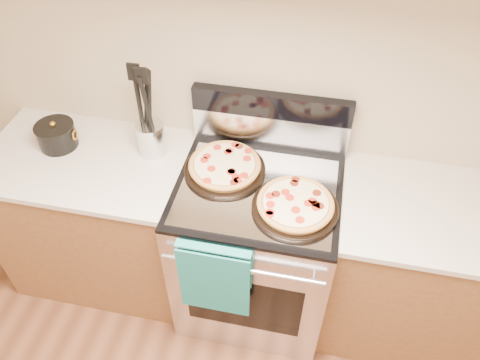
% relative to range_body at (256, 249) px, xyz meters
% --- Properties ---
extents(wall_back, '(4.00, 0.00, 4.00)m').
position_rel_range_body_xyz_m(wall_back, '(0.00, 0.35, 0.90)').
color(wall_back, tan).
rests_on(wall_back, ground).
extents(range_body, '(0.76, 0.68, 0.90)m').
position_rel_range_body_xyz_m(range_body, '(0.00, 0.00, 0.00)').
color(range_body, '#B7B7BC').
rests_on(range_body, ground).
extents(oven_window, '(0.56, 0.01, 0.40)m').
position_rel_range_body_xyz_m(oven_window, '(0.00, -0.34, 0.00)').
color(oven_window, black).
rests_on(oven_window, range_body).
extents(cooktop, '(0.76, 0.68, 0.02)m').
position_rel_range_body_xyz_m(cooktop, '(0.00, 0.00, 0.46)').
color(cooktop, black).
rests_on(cooktop, range_body).
extents(backsplash_lower, '(0.76, 0.06, 0.18)m').
position_rel_range_body_xyz_m(backsplash_lower, '(0.00, 0.31, 0.56)').
color(backsplash_lower, silver).
rests_on(backsplash_lower, cooktop).
extents(backsplash_upper, '(0.76, 0.06, 0.12)m').
position_rel_range_body_xyz_m(backsplash_upper, '(0.00, 0.31, 0.71)').
color(backsplash_upper, black).
rests_on(backsplash_upper, backsplash_lower).
extents(oven_handle, '(0.70, 0.03, 0.03)m').
position_rel_range_body_xyz_m(oven_handle, '(0.00, -0.38, 0.35)').
color(oven_handle, silver).
rests_on(oven_handle, range_body).
extents(dish_towel, '(0.32, 0.05, 0.42)m').
position_rel_range_body_xyz_m(dish_towel, '(-0.12, -0.38, 0.25)').
color(dish_towel, teal).
rests_on(dish_towel, oven_handle).
extents(foil_sheet, '(0.70, 0.55, 0.01)m').
position_rel_range_body_xyz_m(foil_sheet, '(0.00, -0.03, 0.47)').
color(foil_sheet, gray).
rests_on(foil_sheet, cooktop).
extents(cabinet_left, '(1.00, 0.62, 0.88)m').
position_rel_range_body_xyz_m(cabinet_left, '(-0.88, 0.03, -0.01)').
color(cabinet_left, brown).
rests_on(cabinet_left, ground).
extents(countertop_left, '(1.02, 0.64, 0.03)m').
position_rel_range_body_xyz_m(countertop_left, '(-0.88, 0.03, 0.45)').
color(countertop_left, '#BEB6AA').
rests_on(countertop_left, cabinet_left).
extents(cabinet_right, '(1.00, 0.62, 0.88)m').
position_rel_range_body_xyz_m(cabinet_right, '(0.88, 0.03, -0.01)').
color(cabinet_right, brown).
rests_on(cabinet_right, ground).
extents(countertop_right, '(1.02, 0.64, 0.03)m').
position_rel_range_body_xyz_m(countertop_right, '(0.88, 0.03, 0.45)').
color(countertop_right, '#BEB6AA').
rests_on(countertop_right, cabinet_right).
extents(pepperoni_pizza_back, '(0.47, 0.47, 0.05)m').
position_rel_range_body_xyz_m(pepperoni_pizza_back, '(-0.17, 0.07, 0.50)').
color(pepperoni_pizza_back, '#AD7434').
rests_on(pepperoni_pizza_back, foil_sheet).
extents(pepperoni_pizza_front, '(0.44, 0.44, 0.05)m').
position_rel_range_body_xyz_m(pepperoni_pizza_front, '(0.18, -0.10, 0.50)').
color(pepperoni_pizza_front, '#AD7434').
rests_on(pepperoni_pizza_front, foil_sheet).
extents(utensil_crock, '(0.16, 0.16, 0.17)m').
position_rel_range_body_xyz_m(utensil_crock, '(-0.56, 0.15, 0.54)').
color(utensil_crock, silver).
rests_on(utensil_crock, countertop_left).
extents(saucepan, '(0.20, 0.20, 0.11)m').
position_rel_range_body_xyz_m(saucepan, '(-1.04, 0.10, 0.52)').
color(saucepan, black).
rests_on(saucepan, countertop_left).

